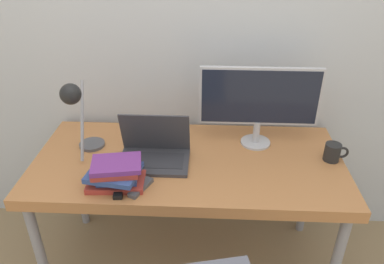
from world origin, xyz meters
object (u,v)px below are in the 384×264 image
laptop (154,152)px  monitor (259,100)px  desk_lamp (77,109)px  book_stack (116,173)px  mug (333,152)px  game_controller (106,179)px

laptop → monitor: bearing=20.3°
desk_lamp → laptop: bearing=0.7°
laptop → book_stack: laptop is taller
laptop → book_stack: 0.26m
laptop → mug: bearing=3.0°
book_stack → mug: size_ratio=2.19×
mug → book_stack: bearing=-166.2°
desk_lamp → mug: size_ratio=3.53×
laptop → monitor: size_ratio=0.57×
monitor → laptop: bearing=-159.7°
book_stack → mug: bearing=13.8°
mug → game_controller: 1.12m
book_stack → mug: (1.04, 0.26, -0.02)m
book_stack → game_controller: book_stack is taller
game_controller → laptop: bearing=45.0°
desk_lamp → game_controller: 0.36m
monitor → desk_lamp: (-0.88, -0.20, 0.03)m
monitor → desk_lamp: bearing=-167.3°
laptop → game_controller: (-0.20, -0.20, -0.03)m
monitor → game_controller: 0.86m
game_controller → book_stack: bearing=-12.6°
game_controller → monitor: bearing=28.5°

